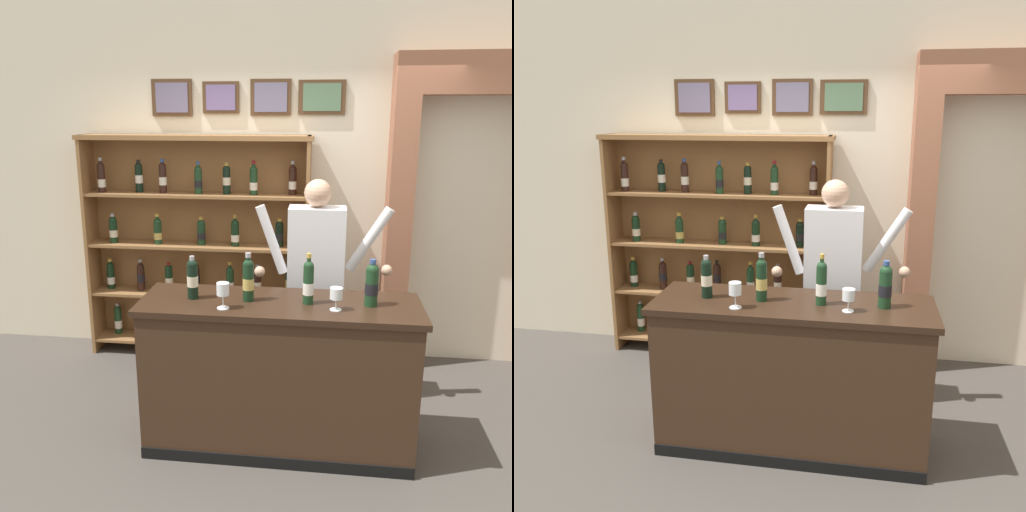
# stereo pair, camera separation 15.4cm
# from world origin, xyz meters

# --- Properties ---
(ground_plane) EXTENTS (14.00, 14.00, 0.02)m
(ground_plane) POSITION_xyz_m (0.00, 0.00, -0.01)
(ground_plane) COLOR #47423D
(back_wall) EXTENTS (12.00, 0.19, 3.26)m
(back_wall) POSITION_xyz_m (-0.00, 1.58, 1.63)
(back_wall) COLOR beige
(back_wall) RESTS_ON ground
(wine_shelf) EXTENTS (2.00, 0.31, 1.98)m
(wine_shelf) POSITION_xyz_m (-0.87, 1.36, 1.03)
(wine_shelf) COLOR olive
(wine_shelf) RESTS_ON ground
(archway_doorway) EXTENTS (1.48, 0.45, 2.61)m
(archway_doorway) POSITION_xyz_m (1.49, 1.44, 1.46)
(archway_doorway) COLOR #935B42
(archway_doorway) RESTS_ON ground
(tasting_counter) EXTENTS (1.77, 0.57, 1.01)m
(tasting_counter) POSITION_xyz_m (-0.02, -0.00, 0.51)
(tasting_counter) COLOR #382316
(tasting_counter) RESTS_ON ground
(shopkeeper) EXTENTS (1.00, 0.22, 1.71)m
(shopkeeper) POSITION_xyz_m (0.19, 0.60, 1.06)
(shopkeeper) COLOR #2D3347
(shopkeeper) RESTS_ON ground
(tasting_bottle_chianti) EXTENTS (0.07, 0.07, 0.28)m
(tasting_bottle_chianti) POSITION_xyz_m (-0.58, -0.00, 1.15)
(tasting_bottle_chianti) COLOR black
(tasting_bottle_chianti) RESTS_ON tasting_counter
(tasting_bottle_super_tuscan) EXTENTS (0.07, 0.07, 0.31)m
(tasting_bottle_super_tuscan) POSITION_xyz_m (-0.22, -0.00, 1.15)
(tasting_bottle_super_tuscan) COLOR black
(tasting_bottle_super_tuscan) RESTS_ON tasting_counter
(tasting_bottle_riserva) EXTENTS (0.07, 0.07, 0.32)m
(tasting_bottle_riserva) POSITION_xyz_m (0.15, -0.01, 1.15)
(tasting_bottle_riserva) COLOR #19381E
(tasting_bottle_riserva) RESTS_ON tasting_counter
(tasting_bottle_brunello) EXTENTS (0.08, 0.08, 0.30)m
(tasting_bottle_brunello) POSITION_xyz_m (0.54, 0.01, 1.15)
(tasting_bottle_brunello) COLOR #19381E
(tasting_bottle_brunello) RESTS_ON tasting_counter
(wine_glass_right) EXTENTS (0.08, 0.08, 0.14)m
(wine_glass_right) POSITION_xyz_m (0.32, -0.10, 1.11)
(wine_glass_right) COLOR silver
(wine_glass_right) RESTS_ON tasting_counter
(wine_glass_center) EXTENTS (0.08, 0.08, 0.16)m
(wine_glass_center) POSITION_xyz_m (-0.35, -0.16, 1.13)
(wine_glass_center) COLOR silver
(wine_glass_center) RESTS_ON tasting_counter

